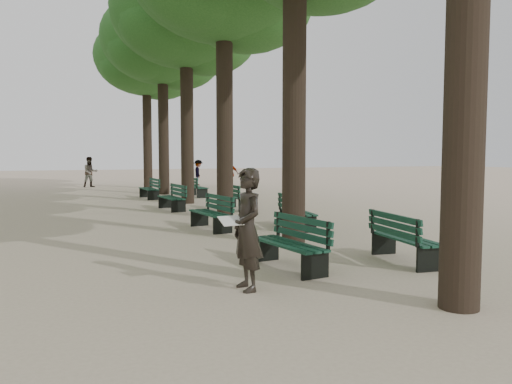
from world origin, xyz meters
name	(u,v)px	position (x,y,z in m)	size (l,w,h in m)	color
ground	(290,282)	(0.00, 0.00, 0.00)	(120.00, 120.00, 0.00)	#C8B297
tree_central_3	(186,13)	(1.50, 13.00, 7.65)	(6.00, 6.00, 9.95)	#33261C
tree_central_4	(162,39)	(1.50, 18.00, 7.65)	(6.00, 6.00, 9.95)	#33261C
tree_central_5	(146,58)	(1.50, 23.00, 7.65)	(6.00, 6.00, 9.95)	#33261C
bench_left_0	(289,254)	(0.37, 0.83, 0.27)	(0.81, 1.86, 0.92)	black
bench_left_1	(210,220)	(0.37, 5.75, 0.27)	(0.79, 1.86, 0.92)	black
bench_left_2	(172,203)	(0.37, 10.79, 0.27)	(0.74, 1.85, 0.92)	black
bench_left_3	(149,193)	(0.37, 15.73, 0.27)	(0.71, 1.84, 0.92)	black
bench_right_0	(405,248)	(2.63, 0.54, 0.27)	(0.76, 1.85, 0.92)	black
bench_right_1	(297,218)	(2.63, 5.12, 0.27)	(0.80, 1.86, 0.92)	black
bench_right_2	(237,202)	(2.63, 10.08, 0.27)	(0.65, 1.82, 0.92)	black
bench_right_3	(197,191)	(2.63, 15.94, 0.27)	(0.72, 1.84, 0.92)	black
man_with_map	(247,229)	(-0.77, -0.16, 0.91)	(0.63, 0.74, 1.82)	black
pedestrian_c	(231,174)	(6.10, 21.21, 0.84)	(0.99, 0.34, 1.69)	#262628
pedestrian_a	(90,172)	(-1.67, 25.00, 0.92)	(0.90, 0.37, 1.85)	#262628
pedestrian_b	(198,173)	(4.95, 24.36, 0.83)	(1.07, 0.33, 1.65)	#262628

